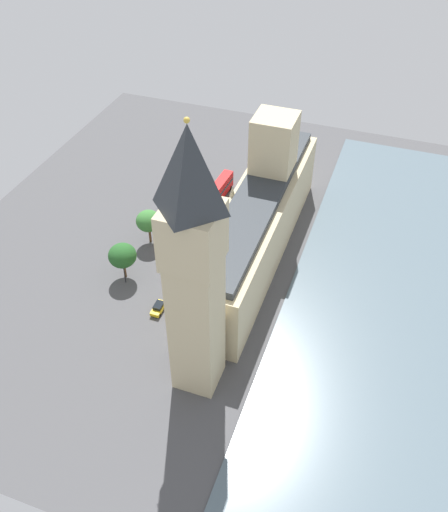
# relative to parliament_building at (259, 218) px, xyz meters

# --- Properties ---
(ground_plane) EXTENTS (130.64, 130.64, 0.00)m
(ground_plane) POSITION_rel_parliament_building_xyz_m (1.99, 1.77, -9.00)
(ground_plane) COLOR #4C4C4F
(river_thames) EXTENTS (36.21, 117.57, 0.25)m
(river_thames) POSITION_rel_parliament_building_xyz_m (-28.14, 1.77, -8.87)
(river_thames) COLOR slate
(river_thames) RESTS_ON ground
(parliament_building) EXTENTS (12.15, 60.64, 28.68)m
(parliament_building) POSITION_rel_parliament_building_xyz_m (0.00, 0.00, 0.00)
(parliament_building) COLOR #CCBA8E
(parliament_building) RESTS_ON ground
(clock_tower) EXTENTS (8.36, 8.36, 50.72)m
(clock_tower) POSITION_rel_parliament_building_xyz_m (-0.47, 37.14, 17.22)
(clock_tower) COLOR #CCBA8E
(clock_tower) RESTS_ON ground
(double_decker_bus_by_river_gate) EXTENTS (3.19, 10.64, 4.75)m
(double_decker_bus_by_river_gate) POSITION_rel_parliament_building_xyz_m (15.00, -17.16, -6.37)
(double_decker_bus_by_river_gate) COLOR red
(double_decker_bus_by_river_gate) RESTS_ON ground
(double_decker_bus_under_trees) EXTENTS (3.34, 10.66, 4.75)m
(double_decker_bus_under_trees) POSITION_rel_parliament_building_xyz_m (15.10, 1.64, -6.37)
(double_decker_bus_under_trees) COLOR red
(double_decker_bus_under_trees) RESTS_ON ground
(car_white_corner) EXTENTS (2.01, 4.53, 1.74)m
(car_white_corner) POSITION_rel_parliament_building_xyz_m (11.96, 13.18, -8.11)
(car_white_corner) COLOR silver
(car_white_corner) RESTS_ON ground
(car_yellow_cab_far_end) EXTENTS (2.00, 4.20, 1.74)m
(car_yellow_cab_far_end) POSITION_rel_parliament_building_xyz_m (13.15, 24.89, -8.11)
(car_yellow_cab_far_end) COLOR gold
(car_yellow_cab_far_end) RESTS_ON ground
(pedestrian_opposite_hall) EXTENTS (0.59, 0.65, 1.54)m
(pedestrian_opposite_hall) POSITION_rel_parliament_building_xyz_m (8.52, 7.10, -8.31)
(pedestrian_opposite_hall) COLOR maroon
(pedestrian_opposite_hall) RESTS_ON ground
(plane_tree_leading) EXTENTS (5.95, 5.95, 8.41)m
(plane_tree_leading) POSITION_rel_parliament_building_xyz_m (24.17, 17.98, -3.15)
(plane_tree_leading) COLOR brown
(plane_tree_leading) RESTS_ON ground
(plane_tree_midblock) EXTENTS (5.63, 5.63, 8.35)m
(plane_tree_midblock) POSITION_rel_parliament_building_xyz_m (24.15, 5.48, -3.07)
(plane_tree_midblock) COLOR brown
(plane_tree_midblock) RESTS_ON ground
(street_lamp_kerbside) EXTENTS (0.56, 0.56, 6.17)m
(street_lamp_kerbside) POSITION_rel_parliament_building_xyz_m (23.25, 19.66, -4.68)
(street_lamp_kerbside) COLOR black
(street_lamp_kerbside) RESTS_ON ground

